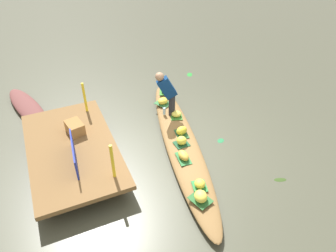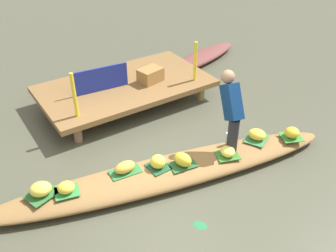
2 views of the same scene
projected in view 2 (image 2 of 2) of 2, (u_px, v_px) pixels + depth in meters
The scene contains 27 objects.
canal_water at pixel (168, 179), 5.50m from camera, with size 40.00×40.00×0.00m, color #4B4D3D.
dock_platform at pixel (125, 86), 7.19m from camera, with size 3.20×1.80×0.40m.
vendor_boat at pixel (168, 173), 5.43m from camera, with size 5.24×0.74×0.23m, color olive.
moored_boat at pixel (202, 57), 8.96m from camera, with size 2.39×0.56×0.20m, color brown.
leaf_mat_0 at pixel (42, 194), 4.89m from camera, with size 0.39×0.31×0.01m, color #2D6731.
banana_bunch_0 at pixel (41, 189), 4.84m from camera, with size 0.28×0.24×0.18m, color #F6E14F.
leaf_mat_1 at pixel (125, 171), 5.27m from camera, with size 0.43×0.24×0.01m, color #2D7339.
banana_bunch_1 at pixel (125, 167), 5.22m from camera, with size 0.31×0.19×0.16m, color gold.
leaf_mat_2 at pixel (291, 137), 5.97m from camera, with size 0.32×0.31×0.01m, color #398332.
banana_bunch_2 at pixel (292, 133), 5.92m from camera, with size 0.23×0.23×0.17m, color gold.
leaf_mat_3 at pixel (183, 165), 5.39m from camera, with size 0.39×0.26×0.01m, color #28582E.
banana_bunch_3 at pixel (183, 160), 5.34m from camera, with size 0.28×0.20×0.19m, color yellow.
leaf_mat_4 at pixel (256, 138), 5.93m from camera, with size 0.39×0.31×0.01m, color #387A43.
banana_bunch_4 at pixel (257, 134), 5.89m from camera, with size 0.28×0.24×0.16m, color yellow.
leaf_mat_5 at pixel (67, 192), 4.93m from camera, with size 0.31×0.27×0.01m, color #308641.
banana_bunch_5 at pixel (66, 188), 4.88m from camera, with size 0.22×0.21×0.15m, color yellow.
leaf_mat_6 at pixel (227, 155), 5.58m from camera, with size 0.33×0.28×0.01m, color #35752A.
banana_bunch_6 at pixel (228, 151), 5.54m from camera, with size 0.24×0.22×0.14m, color #EFDB52.
leaf_mat_7 at pixel (158, 167), 5.35m from camera, with size 0.31×0.29×0.01m, color #1E4F2E.
banana_bunch_7 at pixel (158, 162), 5.30m from camera, with size 0.22×0.22×0.19m, color #F9E547.
vendor_person at pixel (232, 108), 5.39m from camera, with size 0.28×0.53×1.20m.
water_bottle at pixel (228, 138), 5.78m from camera, with size 0.07×0.07×0.19m, color #ACD1E2.
market_banner at pixel (100, 79), 6.80m from camera, with size 1.06×0.03×0.45m, color #1D2D99.
railing_post_west at pixel (74, 95), 5.97m from camera, with size 0.06×0.06×0.77m, color yellow.
railing_post_east at pixel (195, 61), 7.07m from camera, with size 0.06×0.06×0.77m, color yellow.
produce_crate at pixel (150, 75), 7.16m from camera, with size 0.44×0.32×0.26m, color #A06F3A.
drifting_plant_0 at pixel (200, 225), 4.76m from camera, with size 0.19×0.14×0.01m, color #257342.
Camera 2 is at (-2.28, -3.48, 3.68)m, focal length 40.18 mm.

